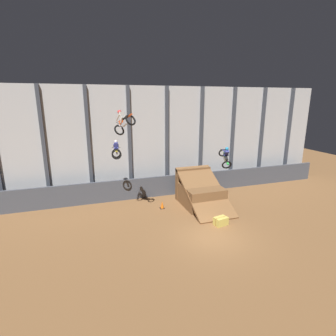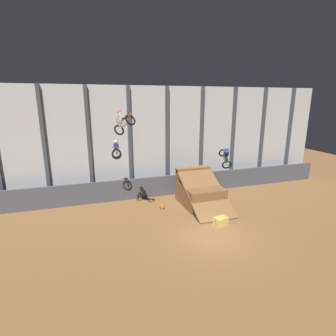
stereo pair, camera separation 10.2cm
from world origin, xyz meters
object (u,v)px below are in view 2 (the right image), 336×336
dirt_ramp (200,192)px  rider_bike_left_air (116,151)px  rider_bike_right_air (225,157)px  traffic_cone_near_ramp (162,205)px  hay_bale_trackside (221,221)px  rider_bike_center_air (123,122)px

dirt_ramp → rider_bike_left_air: size_ratio=2.92×
rider_bike_right_air → traffic_cone_near_ramp: size_ratio=3.25×
rider_bike_right_air → hay_bale_trackside: (-1.61, -2.57, -3.88)m
rider_bike_center_air → dirt_ramp: bearing=-13.7°
dirt_ramp → rider_bike_right_air: 3.75m
rider_bike_left_air → traffic_cone_near_ramp: (3.17, -1.54, -4.23)m
hay_bale_trackside → rider_bike_right_air: bearing=57.8°
rider_bike_right_air → traffic_cone_near_ramp: bearing=179.2°
rider_bike_right_air → hay_bale_trackside: size_ratio=1.88×
hay_bale_trackside → rider_bike_center_air: bearing=158.4°
rider_bike_center_air → traffic_cone_near_ramp: bearing=-0.2°
rider_bike_left_air → rider_bike_right_air: size_ratio=0.94×
dirt_ramp → rider_bike_right_air: size_ratio=2.75×
rider_bike_left_air → traffic_cone_near_ramp: rider_bike_left_air is taller
dirt_ramp → traffic_cone_near_ramp: 3.27m
rider_bike_center_air → rider_bike_right_air: 8.09m
rider_bike_right_air → hay_bale_trackside: rider_bike_right_air is taller
dirt_ramp → hay_bale_trackside: (-0.23, -3.98, -0.70)m
rider_bike_center_air → hay_bale_trackside: rider_bike_center_air is taller
dirt_ramp → hay_bale_trackside: size_ratio=5.18×
traffic_cone_near_ramp → dirt_ramp: bearing=0.1°
rider_bike_right_air → dirt_ramp: bearing=150.5°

